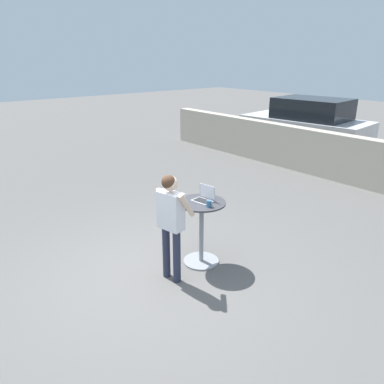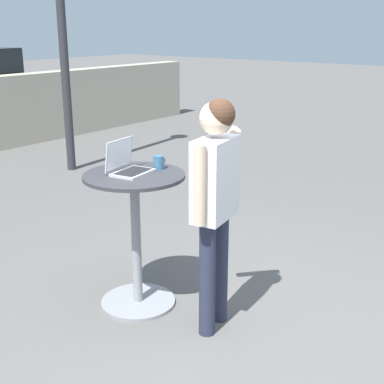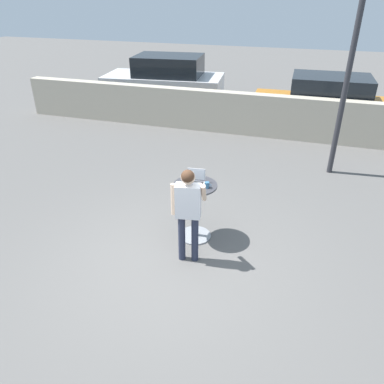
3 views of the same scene
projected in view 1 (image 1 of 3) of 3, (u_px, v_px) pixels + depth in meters
ground_plane at (153, 277)px, 5.52m from camera, size 50.00×50.00×0.00m
pavement_kerb at (368, 164)px, 9.07m from camera, size 14.41×0.35×1.20m
cafe_table at (201, 227)px, 5.71m from camera, size 0.72×0.72×1.02m
laptop at (204, 197)px, 5.59m from camera, size 0.32×0.28×0.24m
coffee_mug at (209, 204)px, 5.37m from camera, size 0.11×0.07×0.10m
standing_person at (171, 216)px, 5.14m from camera, size 0.52×0.40×1.59m
parked_car_further_down at (307, 123)px, 12.92m from camera, size 4.44×2.35×1.73m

